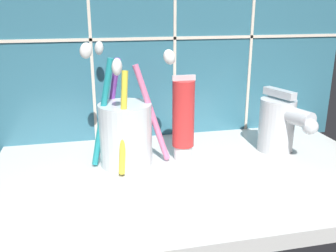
% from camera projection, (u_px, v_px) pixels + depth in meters
% --- Properties ---
extents(sink_counter, '(0.58, 0.35, 0.02)m').
position_uv_depth(sink_counter, '(191.00, 178.00, 0.55)').
color(sink_counter, silver).
rests_on(sink_counter, ground).
extents(tile_wall_backsplash, '(0.68, 0.02, 0.52)m').
position_uv_depth(tile_wall_backsplash, '(166.00, 0.00, 0.63)').
color(tile_wall_backsplash, '#336B7F').
rests_on(tile_wall_backsplash, ground).
extents(toothbrush_cup, '(0.14, 0.15, 0.18)m').
position_uv_depth(toothbrush_cup, '(125.00, 131.00, 0.56)').
color(toothbrush_cup, silver).
rests_on(toothbrush_cup, sink_counter).
extents(toothpaste_tube, '(0.04, 0.03, 0.13)m').
position_uv_depth(toothpaste_tube, '(181.00, 119.00, 0.57)').
color(toothpaste_tube, white).
rests_on(toothpaste_tube, sink_counter).
extents(sink_faucet, '(0.06, 0.11, 0.10)m').
position_uv_depth(sink_faucet, '(280.00, 123.00, 0.61)').
color(sink_faucet, silver).
rests_on(sink_faucet, sink_counter).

